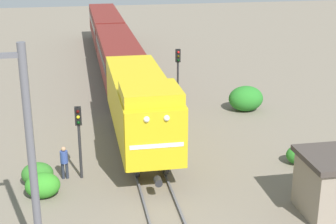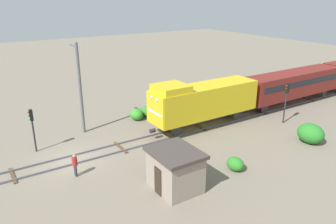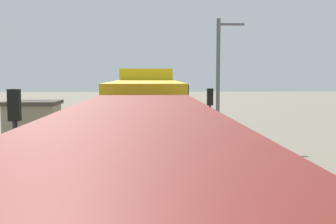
{
  "view_description": "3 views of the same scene",
  "coord_description": "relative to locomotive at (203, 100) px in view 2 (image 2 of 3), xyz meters",
  "views": [
    {
      "loc": [
        -3.39,
        -13.45,
        11.49
      ],
      "look_at": [
        1.21,
        11.37,
        2.76
      ],
      "focal_mm": 55.0,
      "sensor_mm": 36.0,
      "label": 1
    },
    {
      "loc": [
        23.13,
        -5.96,
        12.19
      ],
      "look_at": [
        -1.41,
        9.88,
        1.7
      ],
      "focal_mm": 35.0,
      "sensor_mm": 36.0,
      "label": 2
    },
    {
      "loc": [
        -0.22,
        32.41,
        4.46
      ],
      "look_at": [
        -1.08,
        11.87,
        2.62
      ],
      "focal_mm": 45.0,
      "sensor_mm": 36.0,
      "label": 3
    }
  ],
  "objects": [
    {
      "name": "ground_plane",
      "position": [
        0.0,
        -12.95,
        -2.77
      ],
      "size": [
        151.44,
        151.44,
        0.0
      ],
      "primitive_type": "plane",
      "color": "#756B5B"
    },
    {
      "name": "bush_far",
      "position": [
        -5.19,
        -4.5,
        -2.19
      ],
      "size": [
        1.6,
        1.31,
        1.17
      ],
      "primitive_type": "ellipsoid",
      "color": "#338C26",
      "rests_on": "ground"
    },
    {
      "name": "relay_hut",
      "position": [
        7.5,
        -8.27,
        -1.38
      ],
      "size": [
        3.5,
        2.9,
        2.74
      ],
      "color": "gray",
      "rests_on": "ground"
    },
    {
      "name": "traffic_signal_near",
      "position": [
        -3.2,
        -14.86,
        -0.22
      ],
      "size": [
        0.32,
        0.34,
        3.64
      ],
      "color": "#262628",
      "rests_on": "ground"
    },
    {
      "name": "bush_mid",
      "position": [
        -5.5,
        -3.16,
        -2.22
      ],
      "size": [
        1.53,
        1.25,
        1.11
      ],
      "primitive_type": "ellipsoid",
      "color": "#307526",
      "rests_on": "ground"
    },
    {
      "name": "bush_back",
      "position": [
        7.96,
        5.6,
        -1.91
      ],
      "size": [
        2.38,
        1.94,
        1.73
      ],
      "primitive_type": "ellipsoid",
      "color": "#277626",
      "rests_on": "ground"
    },
    {
      "name": "railway_track",
      "position": [
        0.0,
        -12.95,
        -2.7
      ],
      "size": [
        2.4,
        100.96,
        0.16
      ],
      "color": "#595960",
      "rests_on": "ground"
    },
    {
      "name": "locomotive",
      "position": [
        0.0,
        0.0,
        0.0
      ],
      "size": [
        2.9,
        11.6,
        4.6
      ],
      "color": "gold",
      "rests_on": "railway_track"
    },
    {
      "name": "worker_by_signal",
      "position": [
        -4.2,
        -2.75,
        -1.78
      ],
      "size": [
        0.38,
        0.38,
        1.7
      ],
      "rotation": [
        0.0,
        0.0,
        4.51
      ],
      "color": "#262B38",
      "rests_on": "ground"
    },
    {
      "name": "bush_near",
      "position": [
        7.93,
        -3.23,
        -2.27
      ],
      "size": [
        1.39,
        1.13,
        1.01
      ],
      "primitive_type": "ellipsoid",
      "color": "#2B7B26",
      "rests_on": "ground"
    },
    {
      "name": "worker_near_track",
      "position": [
        2.4,
        -13.34,
        -1.78
      ],
      "size": [
        0.38,
        0.38,
        1.7
      ],
      "rotation": [
        0.0,
        0.0,
        1.53
      ],
      "color": "#262B38",
      "rests_on": "ground"
    },
    {
      "name": "catenary_mast",
      "position": [
        -5.06,
        -10.15,
        1.65
      ],
      "size": [
        1.94,
        0.28,
        8.35
      ],
      "color": "#595960",
      "rests_on": "ground"
    },
    {
      "name": "traffic_signal_far",
      "position": [
        3.6,
        7.52,
        0.05
      ],
      "size": [
        0.32,
        0.34,
        4.06
      ],
      "color": "#262628",
      "rests_on": "ground"
    },
    {
      "name": "traffic_signal_mid",
      "position": [
        -3.4,
        -2.83,
        -0.17
      ],
      "size": [
        0.32,
        0.34,
        3.72
      ],
      "color": "#262628",
      "rests_on": "ground"
    },
    {
      "name": "passenger_car_leading",
      "position": [
        0.0,
        13.34,
        -0.25
      ],
      "size": [
        2.84,
        14.0,
        3.66
      ],
      "color": "maroon",
      "rests_on": "railway_track"
    }
  ]
}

